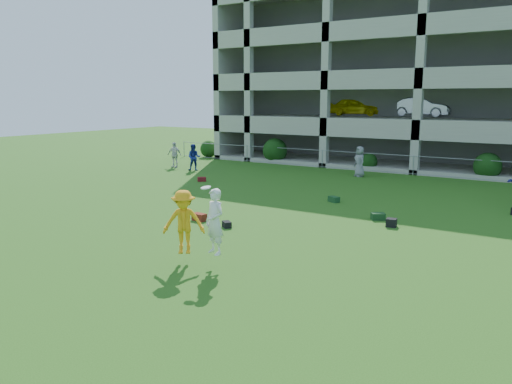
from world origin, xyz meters
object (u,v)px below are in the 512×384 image
Objects in this scene: bystander_b at (174,155)px; frisbee_contest at (192,222)px; crate_d at (391,223)px; parking_garage at (451,78)px; bystander_a at (194,157)px; bystander_c at (360,162)px.

bystander_b is 20.14m from frisbee_contest.
crate_d is (17.16, -7.65, -0.70)m from bystander_b.
bystander_b is 4.84× the size of crate_d.
bystander_b is 0.06× the size of parking_garage.
frisbee_contest is (-3.38, -7.05, 1.06)m from crate_d.
bystander_a reaches higher than crate_d.
crate_d is 7.89m from frisbee_contest.
bystander_c reaches higher than bystander_a.
parking_garage is at bearing 116.51° from bystander_c.
bystander_b is 12.21m from bystander_c.
bystander_a is at bearing 129.45° from frisbee_contest.
bystander_b is 18.80m from crate_d.
parking_garage reaches higher than crate_d.
bystander_c is 0.88× the size of frisbee_contest.
bystander_a is 10.35m from bystander_c.
bystander_b is at bearing 137.24° from bystander_a.
bystander_a is at bearing 154.56° from crate_d.
bystander_a is 0.06× the size of parking_garage.
bystander_c is 12.38m from parking_garage.
bystander_a is at bearing -130.66° from parking_garage.
parking_garage is (12.31, 14.33, 5.17)m from bystander_a.
bystander_a is 18.42m from frisbee_contest.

